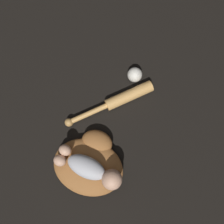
% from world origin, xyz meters
% --- Properties ---
extents(ground_plane, '(6.00, 6.00, 0.00)m').
position_xyz_m(ground_plane, '(0.00, 0.00, 0.00)').
color(ground_plane, black).
extents(baseball_glove, '(0.40, 0.37, 0.08)m').
position_xyz_m(baseball_glove, '(0.02, -0.01, 0.04)').
color(baseball_glove, '#935B2D').
rests_on(baseball_glove, ground).
extents(baby_figure, '(0.33, 0.14, 0.09)m').
position_xyz_m(baby_figure, '(0.05, -0.03, 0.12)').
color(baby_figure, '#B2B2B7').
rests_on(baby_figure, baseball_glove).
extents(baseball_bat, '(0.29, 0.44, 0.06)m').
position_xyz_m(baseball_bat, '(-0.03, 0.34, 0.03)').
color(baseball_bat, tan).
rests_on(baseball_bat, ground).
extents(baseball, '(0.08, 0.08, 0.08)m').
position_xyz_m(baseball, '(-0.04, 0.50, 0.04)').
color(baseball, silver).
rests_on(baseball, ground).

